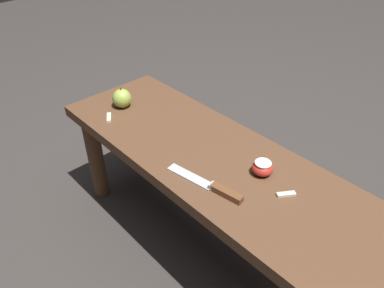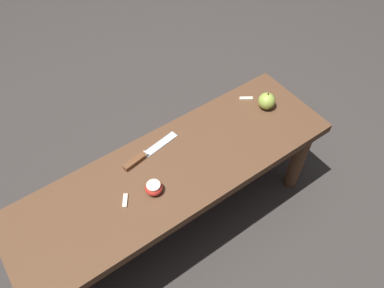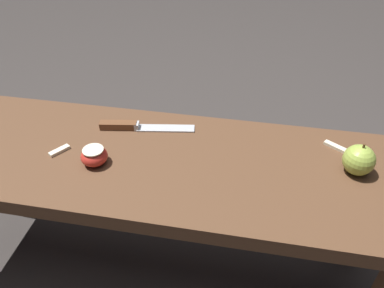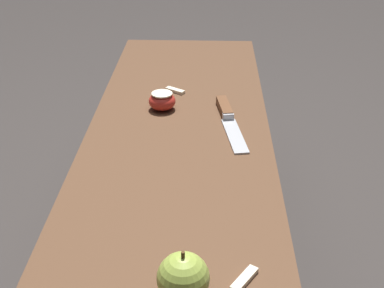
% 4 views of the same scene
% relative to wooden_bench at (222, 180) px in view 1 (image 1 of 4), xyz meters
% --- Properties ---
extents(ground_plane, '(8.00, 8.00, 0.00)m').
position_rel_wooden_bench_xyz_m(ground_plane, '(0.00, 0.00, -0.38)').
color(ground_plane, '#383330').
extents(wooden_bench, '(1.30, 0.41, 0.46)m').
position_rel_wooden_bench_xyz_m(wooden_bench, '(0.00, 0.00, 0.00)').
color(wooden_bench, brown).
rests_on(wooden_bench, ground_plane).
extents(knife, '(0.26, 0.07, 0.02)m').
position_rel_wooden_bench_xyz_m(knife, '(0.07, -0.11, 0.09)').
color(knife, '#B7BABF').
rests_on(knife, wooden_bench).
extents(apple_whole, '(0.07, 0.07, 0.08)m').
position_rel_wooden_bench_xyz_m(apple_whole, '(-0.50, -0.04, 0.11)').
color(apple_whole, '#9EB747').
rests_on(apple_whole, wooden_bench).
extents(apple_cut, '(0.06, 0.06, 0.04)m').
position_rel_wooden_bench_xyz_m(apple_cut, '(0.12, 0.05, 0.10)').
color(apple_cut, red).
rests_on(apple_cut, wooden_bench).
extents(apple_slice_near_knife, '(0.06, 0.04, 0.01)m').
position_rel_wooden_bench_xyz_m(apple_slice_near_knife, '(-0.46, -0.12, 0.08)').
color(apple_slice_near_knife, beige).
rests_on(apple_slice_near_knife, wooden_bench).
extents(apple_slice_center, '(0.04, 0.05, 0.01)m').
position_rel_wooden_bench_xyz_m(apple_slice_center, '(0.23, 0.02, 0.08)').
color(apple_slice_center, beige).
rests_on(apple_slice_center, wooden_bench).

